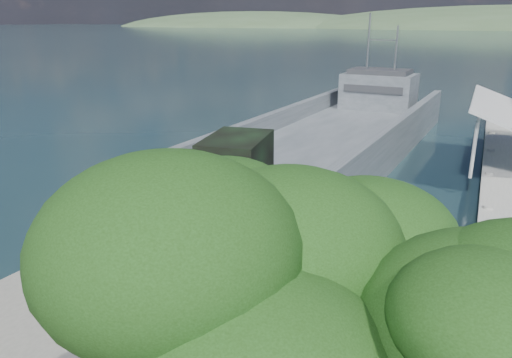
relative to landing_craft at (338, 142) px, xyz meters
name	(u,v)px	position (x,y,z in m)	size (l,w,h in m)	color
ground	(171,277)	(-0.84, -21.56, -0.92)	(1400.00, 1400.00, 0.00)	#19343C
boat_ramp	(156,282)	(-0.84, -22.56, -0.67)	(10.00, 18.00, 0.50)	gray
shoreline_rocks	(64,244)	(-7.04, -21.06, -0.92)	(3.20, 5.60, 0.90)	#605F5D
landing_craft	(338,142)	(0.00, 0.00, 0.00)	(11.58, 38.33, 11.25)	#495056
military_truck	(226,191)	(-0.19, -17.98, 1.68)	(4.22, 9.42, 4.22)	black
soldier	(123,244)	(-2.70, -22.09, 0.39)	(0.59, 0.39, 1.62)	black
overhang_tree	(317,281)	(7.71, -29.69, 5.06)	(8.22, 7.57, 7.46)	#312513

